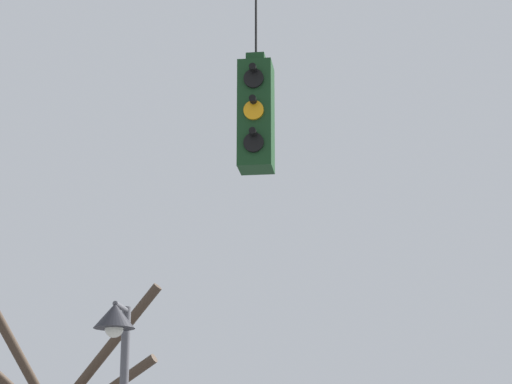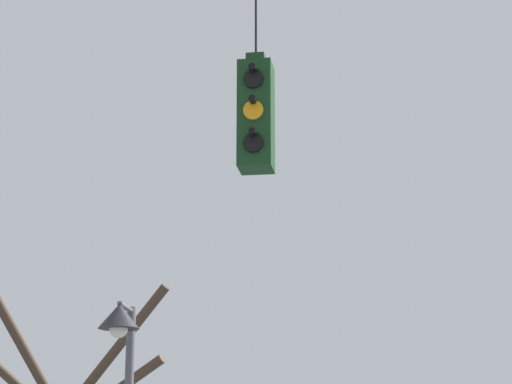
{
  "view_description": "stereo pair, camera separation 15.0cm",
  "coord_description": "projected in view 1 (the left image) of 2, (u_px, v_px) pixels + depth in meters",
  "views": [
    {
      "loc": [
        1.2,
        -9.0,
        1.85
      ],
      "look_at": [
        0.01,
        0.33,
        4.53
      ],
      "focal_mm": 70.0,
      "sensor_mm": 36.0,
      "label": 1
    },
    {
      "loc": [
        1.35,
        -8.98,
        1.85
      ],
      "look_at": [
        0.01,
        0.33,
        4.53
      ],
      "focal_mm": 70.0,
      "sensor_mm": 36.0,
      "label": 2
    }
  ],
  "objects": [
    {
      "name": "traffic_light_over_intersection",
      "position": [
        256.0,
        115.0,
        9.99
      ],
      "size": [
        0.34,
        0.58,
        2.27
      ],
      "color": "#143819"
    },
    {
      "name": "street_lamp",
      "position": [
        117.0,
        367.0,
        12.88
      ],
      "size": [
        0.54,
        0.92,
        4.05
      ],
      "color": "#515156",
      "rests_on": "ground_plane"
    }
  ]
}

